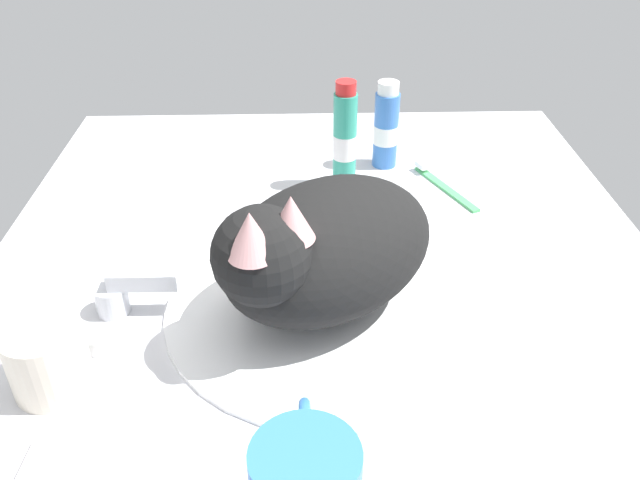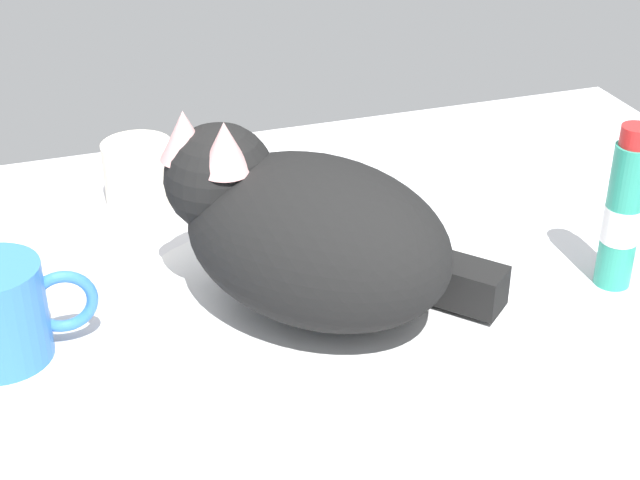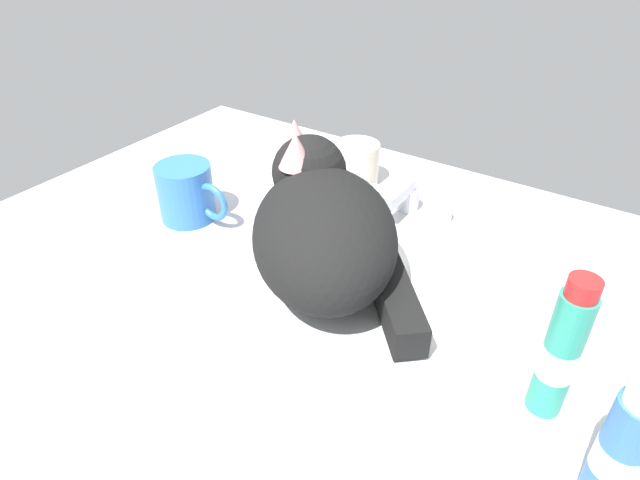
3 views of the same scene
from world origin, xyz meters
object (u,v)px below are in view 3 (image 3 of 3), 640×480
(cat, at_px, (324,226))
(toothpaste_bottle, at_px, (561,352))
(rinse_cup, at_px, (357,163))
(soap_bar, at_px, (293,163))
(faucet, at_px, (405,199))
(mouthwash_bottle, at_px, (622,449))
(coffee_mug, at_px, (187,193))

(cat, distance_m, toothpaste_bottle, 0.29)
(rinse_cup, height_order, soap_bar, rinse_cup)
(toothpaste_bottle, bearing_deg, cat, 171.11)
(faucet, xyz_separation_m, mouthwash_bottle, (0.34, -0.32, 0.04))
(coffee_mug, height_order, soap_bar, coffee_mug)
(cat, bearing_deg, faucet, 87.83)
(soap_bar, distance_m, toothpaste_bottle, 0.56)
(coffee_mug, xyz_separation_m, rinse_cup, (0.15, 0.24, -0.01))
(faucet, height_order, rinse_cup, rinse_cup)
(coffee_mug, height_order, mouthwash_bottle, mouthwash_bottle)
(coffee_mug, distance_m, soap_bar, 0.21)
(faucet, relative_size, cat, 0.48)
(faucet, relative_size, mouthwash_bottle, 1.11)
(cat, xyz_separation_m, soap_bar, (-0.21, 0.22, -0.06))
(faucet, relative_size, rinse_cup, 1.98)
(coffee_mug, bearing_deg, rinse_cup, 57.52)
(rinse_cup, relative_size, soap_bar, 1.10)
(faucet, bearing_deg, cat, -92.17)
(faucet, xyz_separation_m, toothpaste_bottle, (0.28, -0.26, 0.05))
(soap_bar, bearing_deg, mouthwash_bottle, -30.35)
(rinse_cup, bearing_deg, cat, -68.20)
(rinse_cup, relative_size, toothpaste_bottle, 0.47)
(soap_bar, height_order, toothpaste_bottle, toothpaste_bottle)
(soap_bar, xyz_separation_m, toothpaste_bottle, (0.49, -0.26, 0.05))
(mouthwash_bottle, bearing_deg, cat, 162.50)
(cat, relative_size, mouthwash_bottle, 2.30)
(mouthwash_bottle, bearing_deg, soap_bar, 149.65)
(coffee_mug, relative_size, soap_bar, 1.83)
(cat, height_order, coffee_mug, cat)
(faucet, distance_m, coffee_mug, 0.33)
(cat, height_order, toothpaste_bottle, cat)
(soap_bar, xyz_separation_m, mouthwash_bottle, (0.56, -0.33, 0.04))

